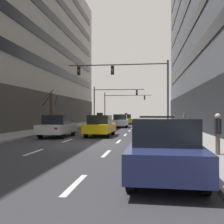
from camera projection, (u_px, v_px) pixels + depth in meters
name	position (u px, v px, depth m)	size (l,w,h in m)	color
ground_plane	(85.00, 145.00, 14.63)	(120.00, 120.00, 0.00)	#38383D
sidewalk_right	(208.00, 145.00, 13.78)	(3.21, 80.00, 0.14)	gray
lane_stripe_l1_s3	(34.00, 152.00, 11.86)	(0.16, 2.00, 0.01)	silver
lane_stripe_l1_s4	(67.00, 141.00, 16.82)	(0.16, 2.00, 0.01)	silver
lane_stripe_l1_s5	(86.00, 134.00, 21.78)	(0.16, 2.00, 0.01)	silver
lane_stripe_l1_s6	(97.00, 130.00, 26.74)	(0.16, 2.00, 0.01)	silver
lane_stripe_l1_s7	(105.00, 128.00, 31.69)	(0.16, 2.00, 0.01)	silver
lane_stripe_l1_s8	(111.00, 126.00, 36.65)	(0.16, 2.00, 0.01)	silver
lane_stripe_l1_s9	(115.00, 124.00, 41.61)	(0.16, 2.00, 0.01)	silver
lane_stripe_l1_s10	(118.00, 123.00, 46.56)	(0.16, 2.00, 0.01)	silver
lane_stripe_l2_s2	(75.00, 184.00, 6.48)	(0.16, 2.00, 0.01)	silver
lane_stripe_l2_s3	(106.00, 154.00, 11.44)	(0.16, 2.00, 0.01)	silver
lane_stripe_l2_s4	(119.00, 141.00, 16.40)	(0.16, 2.00, 0.01)	silver
lane_stripe_l2_s5	(125.00, 135.00, 21.35)	(0.16, 2.00, 0.01)	silver
lane_stripe_l2_s6	(129.00, 131.00, 26.31)	(0.16, 2.00, 0.01)	silver
lane_stripe_l2_s7	(132.00, 128.00, 31.27)	(0.16, 2.00, 0.01)	silver
lane_stripe_l2_s8	(134.00, 126.00, 36.23)	(0.16, 2.00, 0.01)	silver
lane_stripe_l2_s9	(136.00, 124.00, 41.18)	(0.16, 2.00, 0.01)	silver
lane_stripe_l2_s10	(137.00, 123.00, 46.14)	(0.16, 2.00, 0.01)	silver
taxi_driving_0	(100.00, 126.00, 20.02)	(1.88, 4.28, 1.76)	black
car_driving_1	(120.00, 121.00, 32.68)	(1.93, 4.32, 1.60)	black
taxi_driving_2	(126.00, 119.00, 42.10)	(1.95, 4.26, 1.74)	black
car_driving_3	(57.00, 126.00, 19.43)	(1.81, 4.29, 1.60)	black
car_parked_0	(165.00, 149.00, 7.03)	(1.89, 4.30, 1.60)	black
car_parked_1	(157.00, 132.00, 13.11)	(1.89, 4.31, 1.60)	black
traffic_signal_0	(132.00, 79.00, 25.30)	(9.53, 0.35, 6.53)	#4C4C51
traffic_signal_1	(110.00, 98.00, 43.63)	(8.29, 0.35, 5.93)	#4C4C51
traffic_signal_2	(120.00, 101.00, 54.57)	(9.62, 0.34, 5.87)	#4C4C51
street_tree_0	(51.00, 110.00, 26.72)	(1.66, 1.54, 4.03)	#4C3823
pedestrian_0	(184.00, 119.00, 30.13)	(0.31, 0.50, 1.63)	brown
pedestrian_1	(218.00, 131.00, 10.32)	(0.21, 0.53, 1.58)	brown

